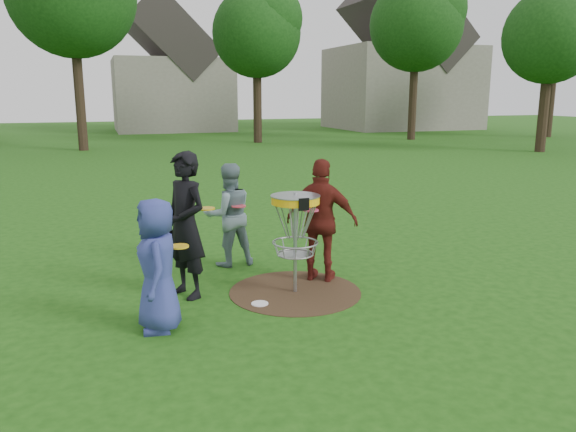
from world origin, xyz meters
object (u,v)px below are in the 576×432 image
object	(u,v)px
player_black	(186,225)
player_maroon	(322,221)
player_blue	(157,265)
disc_golf_basket	(295,219)
player_grey	(229,215)

from	to	relation	value
player_black	player_maroon	bearing A→B (deg)	62.82
player_blue	player_maroon	distance (m)	2.61
player_black	player_maroon	size ratio (longest dim) A/B	1.10
player_blue	disc_golf_basket	distance (m)	2.01
player_blue	player_black	bearing A→B (deg)	158.14
player_grey	disc_golf_basket	bearing A→B (deg)	105.37
player_maroon	player_blue	bearing A→B (deg)	58.71
player_blue	player_maroon	xyz separation A→B (m)	(2.40, 1.02, 0.12)
player_blue	player_black	xyz separation A→B (m)	(0.48, 0.99, 0.20)
player_black	disc_golf_basket	xyz separation A→B (m)	(1.40, -0.34, 0.05)
player_black	disc_golf_basket	bearing A→B (deg)	48.66
player_black	disc_golf_basket	size ratio (longest dim) A/B	1.40
player_maroon	disc_golf_basket	bearing A→B (deg)	70.03
player_black	player_grey	size ratio (longest dim) A/B	1.20
player_grey	disc_golf_basket	xyz separation A→B (m)	(0.56, -1.52, 0.21)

